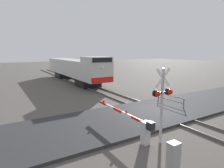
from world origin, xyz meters
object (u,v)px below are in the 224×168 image
locomotive (75,68)px  utility_cabinet (173,156)px  guard_railing (170,99)px  crossing_gate (138,125)px  crossing_signal (162,98)px

locomotive → utility_cabinet: bearing=-101.2°
locomotive → guard_railing: (2.24, -16.93, -1.44)m
guard_railing → locomotive: bearing=97.5°
locomotive → crossing_gate: bearing=-101.5°
crossing_signal → utility_cabinet: crossing_signal is taller
crossing_gate → guard_railing: size_ratio=1.89×
locomotive → crossing_gate: size_ratio=3.45×
locomotive → guard_railing: size_ratio=6.53×
utility_cabinet → crossing_gate: bearing=81.1°
locomotive → crossing_signal: locomotive is taller
utility_cabinet → guard_railing: 9.32m
locomotive → utility_cabinet: 23.74m
crossing_gate → utility_cabinet: (-0.44, -2.78, -0.25)m
crossing_signal → guard_railing: crossing_signal is taller
locomotive → crossing_signal: (-3.40, -21.38, 0.32)m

